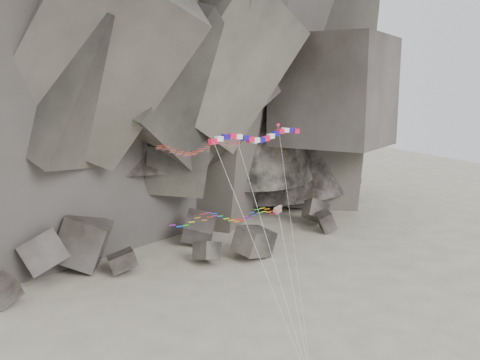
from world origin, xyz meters
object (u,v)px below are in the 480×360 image
pennant_kite (288,198)px  parafoil_kite (223,217)px  banner_kite (258,137)px  delta_kite (195,147)px

pennant_kite → parafoil_kite: bearing=149.3°
banner_kite → parafoil_kite: banner_kite is taller
delta_kite → banner_kite: size_ratio=1.01×
banner_kite → pennant_kite: size_ratio=0.98×
delta_kite → parafoil_kite: (2.61, -1.17, -7.44)m
delta_kite → parafoil_kite: bearing=-28.3°
delta_kite → parafoil_kite: delta_kite is taller
delta_kite → banner_kite: 7.32m
banner_kite → pennant_kite: 7.34m
pennant_kite → delta_kite: bearing=147.8°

